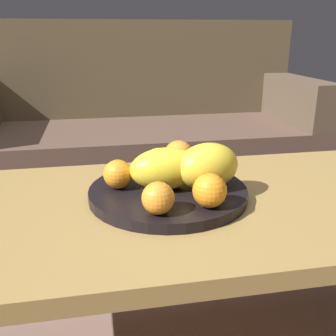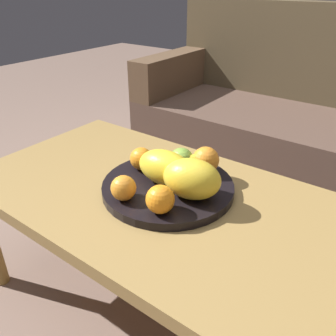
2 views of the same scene
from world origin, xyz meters
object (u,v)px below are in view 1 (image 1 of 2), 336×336
Objects in this scene: couch at (144,141)px; apple_front at (158,162)px; melon_smaller_beside at (207,166)px; orange_left at (158,198)px; coffee_table at (194,217)px; melon_large_front at (165,169)px; orange_back at (118,174)px; orange_right at (210,191)px; orange_front at (179,156)px; banana_bunch at (167,165)px; fruit_bowl at (168,192)px.

apple_front is at bearing -94.95° from couch.
orange_left is at bearing -139.68° from melon_smaller_beside.
orange_left reaches higher than coffee_table.
melon_large_front reaches higher than orange_left.
orange_right is at bearing -37.99° from orange_back.
melon_smaller_beside reaches higher than orange_front.
orange_front is 1.11× the size of orange_right.
coffee_table is 18.97× the size of orange_left.
melon_large_front is at bearing -94.42° from couch.
orange_back is at bearing -153.18° from banana_bunch.
orange_back reaches higher than banana_bunch.
fruit_bowl is 0.15m from orange_right.
coffee_table is at bearing -27.57° from fruit_bowl.
banana_bunch is at bearing 104.03° from orange_right.
couch is 1.02m from banana_bunch.
orange_left is at bearing -111.04° from orange_front.
orange_left is 0.98× the size of orange_back.
melon_large_front reaches higher than orange_front.
apple_front is (-0.09, -1.00, 0.21)m from couch.
apple_front is (-0.00, 0.08, -0.01)m from melon_large_front.
orange_front is 0.20m from orange_back.
orange_back is at bearing -149.76° from orange_front.
banana_bunch is (0.01, 0.09, 0.04)m from fruit_bowl.
melon_large_front is 2.30× the size of orange_right.
apple_front reaches higher than banana_bunch.
couch is at bearing 85.93° from fruit_bowl.
apple_front is at bearing -147.81° from orange_front.
banana_bunch is (-0.04, 0.12, 0.10)m from coffee_table.
melon_large_front reaches higher than orange_right.
couch is 1.23m from orange_right.
coffee_table is 0.18m from orange_left.
banana_bunch is at bearing 15.30° from apple_front.
banana_bunch is (0.13, 0.07, -0.01)m from orange_back.
coffee_table is 1.12m from couch.
melon_large_front is 0.09m from apple_front.
orange_front reaches higher than fruit_bowl.
orange_left is (-0.10, -0.26, -0.01)m from orange_front.
orange_left is 0.23m from banana_bunch.
orange_back is 0.92× the size of apple_front.
orange_front is (0.05, 0.12, 0.05)m from fruit_bowl.
orange_right is at bearing -103.42° from melon_smaller_beside.
couch is at bearing 85.05° from apple_front.
orange_back is (-0.11, 0.02, -0.02)m from melon_large_front.
couch is at bearing 89.51° from orange_right.
fruit_bowl is 0.10m from banana_bunch.
coffee_table is at bearing -23.00° from melon_large_front.
orange_left is at bearing -99.62° from apple_front.
coffee_table is 0.17m from apple_front.
orange_right is (0.01, -0.09, 0.11)m from coffee_table.
orange_front is (-0.01, 0.15, 0.11)m from coffee_table.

